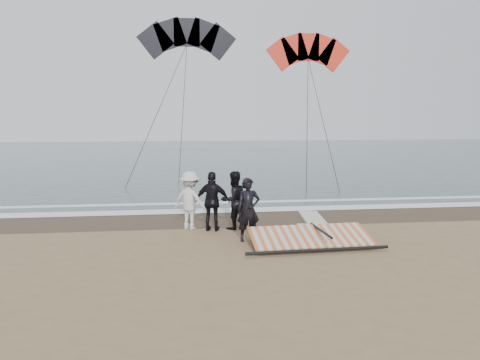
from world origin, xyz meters
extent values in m
plane|color=#8C704C|center=(0.00, 0.00, 0.00)|extent=(120.00, 120.00, 0.00)
cube|color=#233838|center=(0.00, 33.00, 0.01)|extent=(120.00, 54.00, 0.02)
cube|color=#4C3D2B|center=(0.00, 4.50, 0.01)|extent=(120.00, 2.80, 0.01)
cube|color=white|center=(0.00, 5.90, 0.03)|extent=(120.00, 0.90, 0.01)
cube|color=white|center=(0.00, 7.60, 0.03)|extent=(120.00, 0.45, 0.01)
imported|color=black|center=(-1.03, 1.40, 0.94)|extent=(0.71, 0.50, 1.87)
cube|color=white|center=(1.01, 1.69, 0.05)|extent=(1.06, 2.63, 0.10)
cube|color=beige|center=(1.61, 3.71, 0.05)|extent=(0.96, 2.63, 0.11)
imported|color=black|center=(-1.29, 2.97, 0.95)|extent=(1.14, 1.05, 1.89)
imported|color=black|center=(-1.99, 2.77, 0.96)|extent=(1.20, 0.72, 1.91)
imported|color=silver|center=(-2.69, 3.07, 0.95)|extent=(1.41, 1.27, 1.89)
cube|color=black|center=(0.43, 1.20, 0.04)|extent=(2.36, 0.67, 0.09)
cube|color=#D25E23|center=(0.63, 0.60, 0.30)|extent=(3.48, 1.48, 0.36)
cylinder|color=black|center=(0.63, -0.18, 0.11)|extent=(3.96, 0.28, 0.09)
cylinder|color=black|center=(0.93, 0.60, 0.45)|extent=(0.15, 1.71, 0.07)
cylinder|color=#262626|center=(4.72, 16.21, 4.01)|extent=(0.04, 0.04, 15.81)
cylinder|color=#262626|center=(5.54, 16.20, 4.01)|extent=(0.04, 0.04, 15.54)
cylinder|color=#262626|center=(-4.13, 17.68, 4.48)|extent=(0.04, 0.04, 14.67)
cylinder|color=#262626|center=(-2.79, 18.07, 4.48)|extent=(0.04, 0.04, 13.69)
camera|label=1|loc=(-2.93, -11.90, 3.62)|focal=35.00mm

